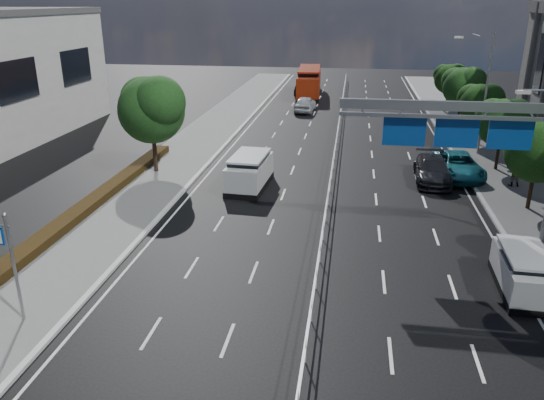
# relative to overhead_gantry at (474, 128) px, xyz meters

# --- Properties ---
(ground) EXTENTS (160.00, 160.00, 0.00)m
(ground) POSITION_rel_overhead_gantry_xyz_m (-6.74, -10.05, -5.61)
(ground) COLOR black
(ground) RESTS_ON ground
(sidewalk_near) EXTENTS (5.00, 140.00, 0.14)m
(sidewalk_near) POSITION_rel_overhead_gantry_xyz_m (-18.24, -10.05, -5.54)
(sidewalk_near) COLOR slate
(sidewalk_near) RESTS_ON ground
(kerb_near) EXTENTS (0.25, 140.00, 0.15)m
(kerb_near) POSITION_rel_overhead_gantry_xyz_m (-15.74, -10.05, -5.54)
(kerb_near) COLOR silver
(kerb_near) RESTS_ON ground
(median_fence) EXTENTS (0.05, 85.00, 1.02)m
(median_fence) POSITION_rel_overhead_gantry_xyz_m (-6.74, 12.45, -5.08)
(median_fence) COLOR silver
(median_fence) RESTS_ON ground
(hedge_near) EXTENTS (1.00, 36.00, 0.44)m
(hedge_near) POSITION_rel_overhead_gantry_xyz_m (-20.04, -5.05, -5.25)
(hedge_near) COLOR black
(hedge_near) RESTS_ON sidewalk_near
(overhead_gantry) EXTENTS (10.24, 0.38, 7.45)m
(overhead_gantry) POSITION_rel_overhead_gantry_xyz_m (0.00, 0.00, 0.00)
(overhead_gantry) COLOR gray
(overhead_gantry) RESTS_ON ground
(streetlight_far) EXTENTS (2.78, 2.40, 9.00)m
(streetlight_far) POSITION_rel_overhead_gantry_xyz_m (3.76, 15.95, -0.40)
(streetlight_far) COLOR gray
(streetlight_far) RESTS_ON ground
(near_tree_back) EXTENTS (4.84, 4.51, 6.69)m
(near_tree_back) POSITION_rel_overhead_gantry_xyz_m (-18.68, 7.92, -1.00)
(near_tree_back) COLOR black
(near_tree_back) RESTS_ON ground
(far_tree_d) EXTENTS (3.85, 3.59, 5.34)m
(far_tree_d) POSITION_rel_overhead_gantry_xyz_m (4.51, 4.42, -1.92)
(far_tree_d) COLOR black
(far_tree_d) RESTS_ON ground
(far_tree_e) EXTENTS (3.63, 3.38, 5.13)m
(far_tree_e) POSITION_rel_overhead_gantry_xyz_m (4.51, 11.93, -2.05)
(far_tree_e) COLOR black
(far_tree_e) RESTS_ON ground
(far_tree_f) EXTENTS (3.52, 3.28, 5.02)m
(far_tree_f) POSITION_rel_overhead_gantry_xyz_m (4.50, 19.43, -2.12)
(far_tree_f) COLOR black
(far_tree_f) RESTS_ON ground
(far_tree_g) EXTENTS (3.96, 3.69, 5.45)m
(far_tree_g) POSITION_rel_overhead_gantry_xyz_m (4.51, 26.92, -1.85)
(far_tree_g) COLOR black
(far_tree_g) RESTS_ON ground
(far_tree_h) EXTENTS (3.41, 3.18, 4.91)m
(far_tree_h) POSITION_rel_overhead_gantry_xyz_m (4.50, 34.43, -2.18)
(far_tree_h) COLOR black
(far_tree_h) RESTS_ON ground
(white_minivan) EXTENTS (2.39, 5.01, 2.13)m
(white_minivan) POSITION_rel_overhead_gantry_xyz_m (-11.83, 6.04, -4.56)
(white_minivan) COLOR black
(white_minivan) RESTS_ON ground
(red_bus) EXTENTS (3.24, 11.43, 3.38)m
(red_bus) POSITION_rel_overhead_gantry_xyz_m (-11.04, 41.03, -3.84)
(red_bus) COLOR black
(red_bus) RESTS_ON ground
(near_car_silver) EXTENTS (2.18, 4.92, 1.64)m
(near_car_silver) POSITION_rel_overhead_gantry_xyz_m (-10.59, 30.87, -4.78)
(near_car_silver) COLOR #B2B5BA
(near_car_silver) RESTS_ON ground
(near_car_dark) EXTENTS (1.73, 4.32, 1.40)m
(near_car_dark) POSITION_rel_overhead_gantry_xyz_m (-11.81, 40.77, -4.91)
(near_car_dark) COLOR black
(near_car_dark) RESTS_ON ground
(silver_minivan) EXTENTS (1.93, 4.25, 1.74)m
(silver_minivan) POSITION_rel_overhead_gantry_xyz_m (1.56, -4.90, -4.75)
(silver_minivan) COLOR black
(silver_minivan) RESTS_ON ground
(parked_car_teal) EXTENTS (3.15, 5.93, 1.59)m
(parked_car_teal) POSITION_rel_overhead_gantry_xyz_m (1.56, 10.20, -4.81)
(parked_car_teal) COLOR #196171
(parked_car_teal) RESTS_ON ground
(parked_car_dark) EXTENTS (2.38, 5.45, 1.56)m
(parked_car_dark) POSITION_rel_overhead_gantry_xyz_m (-0.24, 8.95, -4.83)
(parked_car_dark) COLOR black
(parked_car_dark) RESTS_ON ground
(pedestrian_b) EXTENTS (0.86, 0.68, 1.72)m
(pedestrian_b) POSITION_rel_overhead_gantry_xyz_m (4.63, 8.39, -4.61)
(pedestrian_b) COLOR gray
(pedestrian_b) RESTS_ON sidewalk_far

